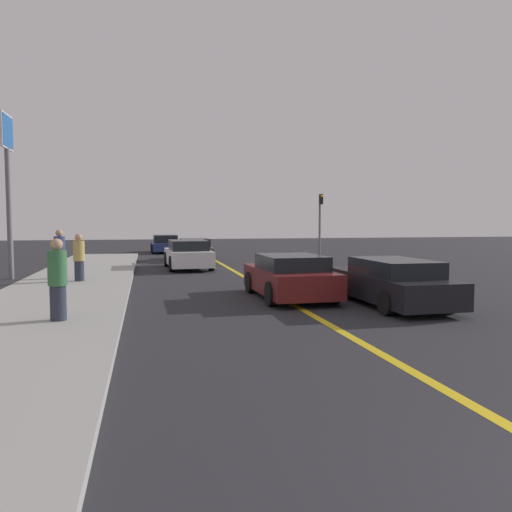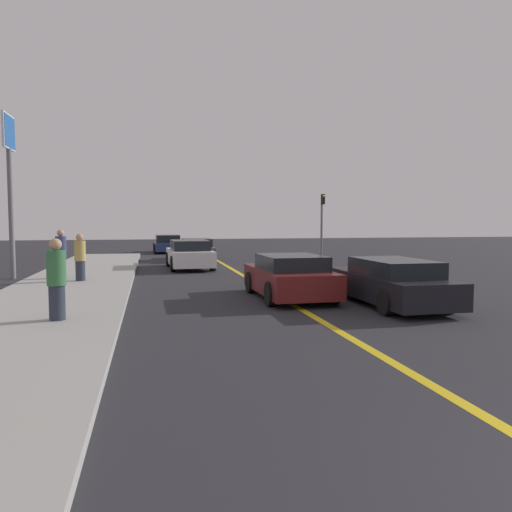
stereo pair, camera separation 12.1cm
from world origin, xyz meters
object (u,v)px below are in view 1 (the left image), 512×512
car_near_right_lane (391,282)px  pedestrian_by_sign (60,254)px  traffic_light (320,220)px  car_parked_left_lot (195,249)px  roadside_sign (7,161)px  car_oncoming_far (165,244)px  car_far_distant (188,255)px  pedestrian_far_standing (79,258)px  car_ahead_center (290,277)px  pedestrian_mid_group (58,280)px

car_near_right_lane → pedestrian_by_sign: pedestrian_by_sign is taller
car_near_right_lane → traffic_light: 14.19m
car_parked_left_lot → roadside_sign: (-7.86, -8.06, 3.94)m
car_oncoming_far → roadside_sign: bearing=-114.0°
car_far_distant → pedestrian_far_standing: bearing=-130.7°
roadside_sign → traffic_light: bearing=19.8°
traffic_light → car_ahead_center: bearing=-113.5°
car_far_distant → pedestrian_mid_group: (-3.76, -12.52, 0.35)m
car_far_distant → roadside_sign: size_ratio=0.72×
pedestrian_far_standing → car_oncoming_far: bearing=78.5°
pedestrian_by_sign → car_parked_left_lot: bearing=58.8°
car_ahead_center → pedestrian_by_sign: (-7.15, 5.38, 0.42)m
car_parked_left_lot → pedestrian_by_sign: (-5.82, -9.60, 0.44)m
pedestrian_by_sign → roadside_sign: (-2.03, 1.54, 3.50)m
car_ahead_center → car_parked_left_lot: size_ratio=0.98×
car_far_distant → car_parked_left_lot: size_ratio=1.08×
pedestrian_by_sign → roadside_sign: roadside_sign is taller
traffic_light → car_far_distant: bearing=-162.1°
car_far_distant → car_oncoming_far: bearing=90.5°
roadside_sign → car_ahead_center: bearing=-37.0°
car_far_distant → pedestrian_far_standing: size_ratio=2.74×
car_parked_left_lot → car_oncoming_far: size_ratio=0.99×
pedestrian_by_sign → traffic_light: traffic_light is taller
car_oncoming_far → pedestrian_by_sign: (-4.41, -16.79, 0.44)m
car_far_distant → car_oncoming_far: size_ratio=1.07×
car_ahead_center → traffic_light: bearing=65.7°
car_parked_left_lot → pedestrian_mid_group: pedestrian_mid_group is taller
car_oncoming_far → pedestrian_mid_group: bearing=-98.3°
car_parked_left_lot → car_near_right_lane: bearing=-76.7°
car_ahead_center → car_near_right_lane: bearing=-36.2°
car_parked_left_lot → pedestrian_far_standing: (-5.04, -10.57, 0.36)m
pedestrian_far_standing → traffic_light: 14.03m
pedestrian_far_standing → car_near_right_lane: bearing=-34.9°
car_near_right_lane → pedestrian_mid_group: size_ratio=2.72×
car_near_right_lane → pedestrian_far_standing: (-8.70, 6.07, 0.37)m
car_oncoming_far → pedestrian_by_sign: 17.36m
car_near_right_lane → roadside_sign: size_ratio=0.75×
car_ahead_center → pedestrian_by_sign: size_ratio=2.30×
car_oncoming_far → roadside_sign: size_ratio=0.67×
car_near_right_lane → roadside_sign: bearing=143.2°
pedestrian_by_sign → traffic_light: (12.43, 6.74, 1.25)m
car_ahead_center → roadside_sign: 12.15m
car_near_right_lane → pedestrian_by_sign: bearing=143.3°
car_ahead_center → pedestrian_far_standing: (-6.36, 4.41, 0.35)m
car_far_distant → pedestrian_far_standing: 6.79m
car_parked_left_lot → car_oncoming_far: bearing=102.0°
car_parked_left_lot → pedestrian_mid_group: size_ratio=2.42×
car_ahead_center → car_oncoming_far: car_ahead_center is taller
pedestrian_mid_group → pedestrian_far_standing: pedestrian_mid_group is taller
traffic_light → roadside_sign: (-14.46, -5.20, 2.25)m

